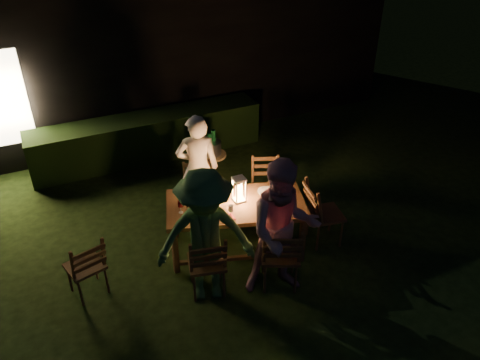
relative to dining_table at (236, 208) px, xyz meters
name	(u,v)px	position (x,y,z in m)	size (l,w,h in m)	color
garden_envelope	(134,38)	(0.17, 5.52, 0.90)	(40.00, 40.00, 3.20)	black
dining_table	(236,208)	(0.00, 0.00, 0.00)	(2.00, 1.42, 0.76)	#4B2E19
chair_near_left	(207,273)	(-0.66, -0.60, -0.39)	(0.54, 0.56, 0.98)	#4B2E19
chair_near_right	(280,265)	(0.19, -0.87, -0.37)	(0.63, 0.64, 1.03)	#4B2E19
chair_far_left	(200,203)	(-0.19, 0.87, -0.40)	(0.50, 0.52, 0.92)	#4B2E19
chair_far_right	(266,197)	(0.76, 0.56, -0.40)	(0.55, 0.57, 0.94)	#4B2E19
chair_end	(323,223)	(1.17, -0.38, -0.38)	(0.56, 0.53, 1.01)	#4B2E19
chair_spare	(88,276)	(-1.99, -0.01, -0.40)	(0.51, 0.53, 0.92)	#4B2E19
person_house_side	(198,169)	(-0.18, 0.92, 0.16)	(0.61, 0.40, 1.68)	white
person_opp_right	(283,230)	(0.18, -0.92, 0.22)	(0.88, 0.68, 1.80)	#C28695
person_opp_left	(206,238)	(-0.68, -0.64, 0.20)	(1.13, 0.65, 1.75)	#3E7239
lantern	(239,191)	(0.06, 0.03, 0.23)	(0.16, 0.16, 0.35)	white
plate_far_left	(193,196)	(-0.46, 0.38, 0.08)	(0.25, 0.25, 0.01)	white
plate_near_left	(195,216)	(-0.59, -0.04, 0.08)	(0.25, 0.25, 0.01)	white
plate_far_right	(267,191)	(0.50, 0.07, 0.08)	(0.25, 0.25, 0.01)	white
plate_near_right	(273,210)	(0.36, -0.35, 0.08)	(0.25, 0.25, 0.01)	white
wineglass_a	(211,188)	(-0.20, 0.36, 0.16)	(0.06, 0.06, 0.18)	#59070F
wineglass_b	(181,207)	(-0.72, 0.11, 0.16)	(0.06, 0.06, 0.18)	#59070F
wineglass_c	(262,208)	(0.20, -0.36, 0.16)	(0.06, 0.06, 0.18)	#59070F
wineglass_d	(280,187)	(0.65, -0.02, 0.16)	(0.06, 0.06, 0.18)	#59070F
wineglass_e	(231,211)	(-0.19, -0.25, 0.16)	(0.06, 0.06, 0.18)	silver
bottle_table	(217,196)	(-0.24, 0.08, 0.21)	(0.07, 0.07, 0.28)	#0F471E
napkin_left	(227,218)	(-0.24, -0.26, 0.08)	(0.18, 0.14, 0.01)	red
napkin_right	(282,213)	(0.43, -0.45, 0.08)	(0.18, 0.14, 0.01)	red
phone	(190,220)	(-0.68, -0.10, 0.08)	(0.14, 0.07, 0.01)	black
side_table	(212,158)	(0.33, 1.62, -0.14)	(0.46, 0.46, 0.62)	olive
ice_bucket	(212,148)	(0.33, 1.62, 0.05)	(0.30, 0.30, 0.22)	#A5A8AD
bottle_bucket_a	(210,147)	(0.28, 1.58, 0.10)	(0.07, 0.07, 0.32)	#0F471E
bottle_bucket_b	(214,144)	(0.38, 1.66, 0.10)	(0.07, 0.07, 0.32)	#0F471E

